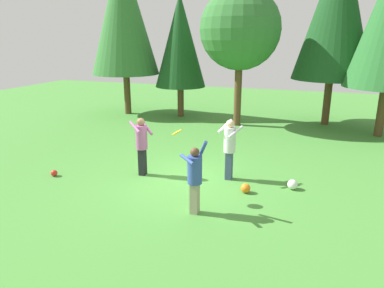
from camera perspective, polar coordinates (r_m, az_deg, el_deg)
The scene contains 12 objects.
ground_plane at distance 10.46m, azimuth -1.30°, elevation -5.83°, with size 40.00×40.00×0.00m, color #478C38.
person_thrower at distance 8.26m, azimuth 0.44°, elevation -4.92°, with size 0.67×0.67×1.78m.
person_catcher at distance 10.65m, azimuth -8.02°, elevation 0.39°, with size 0.76×0.74×1.75m.
person_bystander at distance 10.28m, azimuth 6.00°, elevation -0.03°, with size 0.70×0.75×1.78m.
frisbee at distance 8.75m, azimuth -2.44°, elevation 1.87°, with size 0.27×0.29×0.15m.
ball_orange at distance 9.73m, azimuth 8.52°, elevation -6.97°, with size 0.26×0.26×0.26m, color orange.
ball_red at distance 11.50m, azimuth -21.07°, elevation -4.34°, with size 0.19×0.19×0.19m, color red.
ball_white at distance 10.21m, azimuth 15.68°, elevation -6.22°, with size 0.27×0.27×0.27m, color white.
tree_left at distance 18.52m, azimuth -1.90°, elevation 16.03°, with size 2.55×2.55×6.09m.
tree_center at distance 16.66m, azimuth 7.67°, elevation 17.59°, with size 3.58×3.58×6.12m.
tree_far_left at distance 19.55m, azimuth -10.89°, elevation 19.89°, with size 3.48×3.48×8.31m.
tree_right at distance 17.89m, azimuth 22.09°, elevation 19.43°, with size 3.49×3.49×8.35m.
Camera 1 is at (3.38, -9.05, 4.00)m, focal length 33.54 mm.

